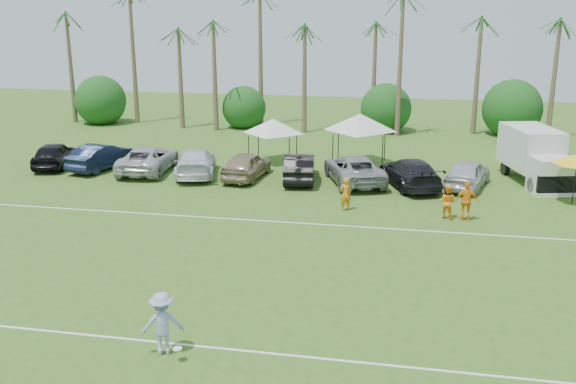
# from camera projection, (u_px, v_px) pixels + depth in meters

# --- Properties ---
(ground) EXTENTS (120.00, 120.00, 0.00)m
(ground) POSITION_uv_depth(u_px,v_px,m) (102.00, 374.00, 17.90)
(ground) COLOR #385F1C
(ground) RESTS_ON ground
(field_lines) EXTENTS (80.00, 12.10, 0.01)m
(field_lines) POSITION_uv_depth(u_px,v_px,m) (196.00, 266.00, 25.45)
(field_lines) COLOR white
(field_lines) RESTS_ON ground
(palm_tree_0) EXTENTS (2.40, 2.40, 8.90)m
(palm_tree_0) POSITION_uv_depth(u_px,v_px,m) (64.00, 37.00, 55.74)
(palm_tree_0) COLOR brown
(palm_tree_0) RESTS_ON ground
(palm_tree_1) EXTENTS (2.40, 2.40, 9.90)m
(palm_tree_1) POSITION_uv_depth(u_px,v_px,m) (116.00, 27.00, 54.58)
(palm_tree_1) COLOR brown
(palm_tree_1) RESTS_ON ground
(palm_tree_2) EXTENTS (2.40, 2.40, 10.90)m
(palm_tree_2) POSITION_uv_depth(u_px,v_px,m) (171.00, 17.00, 53.43)
(palm_tree_2) COLOR brown
(palm_tree_2) RESTS_ON ground
(palm_tree_3) EXTENTS (2.40, 2.40, 11.90)m
(palm_tree_3) POSITION_uv_depth(u_px,v_px,m) (217.00, 6.00, 52.47)
(palm_tree_3) COLOR brown
(palm_tree_3) RESTS_ON ground
(palm_tree_4) EXTENTS (2.40, 2.40, 8.90)m
(palm_tree_4) POSITION_uv_depth(u_px,v_px,m) (265.00, 39.00, 52.44)
(palm_tree_4) COLOR brown
(palm_tree_4) RESTS_ON ground
(palm_tree_5) EXTENTS (2.40, 2.40, 9.90)m
(palm_tree_5) POSITION_uv_depth(u_px,v_px,m) (313.00, 28.00, 51.47)
(palm_tree_5) COLOR brown
(palm_tree_5) RESTS_ON ground
(palm_tree_6) EXTENTS (2.40, 2.40, 10.90)m
(palm_tree_6) POSITION_uv_depth(u_px,v_px,m) (364.00, 17.00, 50.50)
(palm_tree_6) COLOR brown
(palm_tree_6) RESTS_ON ground
(palm_tree_7) EXTENTS (2.40, 2.40, 11.90)m
(palm_tree_7) POSITION_uv_depth(u_px,v_px,m) (416.00, 6.00, 49.53)
(palm_tree_7) COLOR brown
(palm_tree_7) RESTS_ON ground
(palm_tree_8) EXTENTS (2.40, 2.40, 8.90)m
(palm_tree_8) POSITION_uv_depth(u_px,v_px,m) (480.00, 41.00, 49.33)
(palm_tree_8) COLOR brown
(palm_tree_8) RESTS_ON ground
(palm_tree_9) EXTENTS (2.40, 2.40, 9.90)m
(palm_tree_9) POSITION_uv_depth(u_px,v_px,m) (550.00, 29.00, 48.17)
(palm_tree_9) COLOR brown
(palm_tree_9) RESTS_ON ground
(bush_tree_0) EXTENTS (4.00, 4.00, 4.00)m
(bush_tree_0) POSITION_uv_depth(u_px,v_px,m) (106.00, 102.00, 57.70)
(bush_tree_0) COLOR brown
(bush_tree_0) RESTS_ON ground
(bush_tree_1) EXTENTS (4.00, 4.00, 4.00)m
(bush_tree_1) POSITION_uv_depth(u_px,v_px,m) (246.00, 106.00, 55.32)
(bush_tree_1) COLOR brown
(bush_tree_1) RESTS_ON ground
(bush_tree_2) EXTENTS (4.00, 4.00, 4.00)m
(bush_tree_2) POSITION_uv_depth(u_px,v_px,m) (386.00, 110.00, 53.12)
(bush_tree_2) COLOR brown
(bush_tree_2) RESTS_ON ground
(bush_tree_3) EXTENTS (4.00, 4.00, 4.00)m
(bush_tree_3) POSITION_uv_depth(u_px,v_px,m) (512.00, 113.00, 51.28)
(bush_tree_3) COLOR brown
(bush_tree_3) RESTS_ON ground
(sideline_player_a) EXTENTS (0.73, 0.63, 1.70)m
(sideline_player_a) POSITION_uv_depth(u_px,v_px,m) (345.00, 194.00, 32.30)
(sideline_player_a) COLOR orange
(sideline_player_a) RESTS_ON ground
(sideline_player_b) EXTENTS (0.98, 0.89, 1.65)m
(sideline_player_b) POSITION_uv_depth(u_px,v_px,m) (447.00, 202.00, 31.08)
(sideline_player_b) COLOR orange
(sideline_player_b) RESTS_ON ground
(sideline_player_c) EXTENTS (1.16, 0.54, 1.93)m
(sideline_player_c) POSITION_uv_depth(u_px,v_px,m) (467.00, 201.00, 30.73)
(sideline_player_c) COLOR orange
(sideline_player_c) RESTS_ON ground
(box_truck) EXTENTS (3.71, 6.45, 3.13)m
(box_truck) POSITION_uv_depth(u_px,v_px,m) (536.00, 155.00, 37.27)
(box_truck) COLOR silver
(box_truck) RESTS_ON ground
(canopy_tent_left) EXTENTS (4.15, 4.15, 3.36)m
(canopy_tent_left) POSITION_uv_depth(u_px,v_px,m) (273.00, 119.00, 42.10)
(canopy_tent_left) COLOR black
(canopy_tent_left) RESTS_ON ground
(canopy_tent_right) EXTENTS (4.80, 4.80, 3.89)m
(canopy_tent_right) POSITION_uv_depth(u_px,v_px,m) (361.00, 114.00, 41.27)
(canopy_tent_right) COLOR black
(canopy_tent_right) RESTS_ON ground
(frisbee_player) EXTENTS (1.43, 1.16, 1.94)m
(frisbee_player) POSITION_uv_depth(u_px,v_px,m) (162.00, 323.00, 18.76)
(frisbee_player) COLOR #98A4D8
(frisbee_player) RESTS_ON ground
(parked_car_0) EXTENTS (3.06, 5.11, 1.63)m
(parked_car_0) POSITION_uv_depth(u_px,v_px,m) (54.00, 155.00, 41.21)
(parked_car_0) COLOR black
(parked_car_0) RESTS_ON ground
(parked_car_1) EXTENTS (2.72, 5.20, 1.63)m
(parked_car_1) POSITION_uv_depth(u_px,v_px,m) (101.00, 156.00, 40.67)
(parked_car_1) COLOR #101A34
(parked_car_1) RESTS_ON ground
(parked_car_2) EXTENTS (3.20, 6.08, 1.63)m
(parked_car_2) POSITION_uv_depth(u_px,v_px,m) (148.00, 159.00, 40.04)
(parked_car_2) COLOR #B8BBBE
(parked_car_2) RESTS_ON ground
(parked_car_3) EXTENTS (3.59, 6.01, 1.63)m
(parked_car_3) POSITION_uv_depth(u_px,v_px,m) (196.00, 162.00, 39.16)
(parked_car_3) COLOR white
(parked_car_3) RESTS_ON ground
(parked_car_4) EXTENTS (2.36, 4.94, 1.63)m
(parked_car_4) POSITION_uv_depth(u_px,v_px,m) (246.00, 165.00, 38.43)
(parked_car_4) COLOR #9C886B
(parked_car_4) RESTS_ON ground
(parked_car_5) EXTENTS (2.41, 5.14, 1.63)m
(parked_car_5) POSITION_uv_depth(u_px,v_px,m) (300.00, 167.00, 37.93)
(parked_car_5) COLOR black
(parked_car_5) RESTS_ON ground
(parked_car_6) EXTENTS (4.50, 6.43, 1.63)m
(parked_car_6) POSITION_uv_depth(u_px,v_px,m) (354.00, 169.00, 37.46)
(parked_car_6) COLOR #939598
(parked_car_6) RESTS_ON ground
(parked_car_7) EXTENTS (4.09, 6.06, 1.63)m
(parked_car_7) POSITION_uv_depth(u_px,v_px,m) (410.00, 173.00, 36.64)
(parked_car_7) COLOR black
(parked_car_7) RESTS_ON ground
(parked_car_8) EXTENTS (3.19, 5.13, 1.63)m
(parked_car_8) POSITION_uv_depth(u_px,v_px,m) (467.00, 173.00, 36.49)
(parked_car_8) COLOR silver
(parked_car_8) RESTS_ON ground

